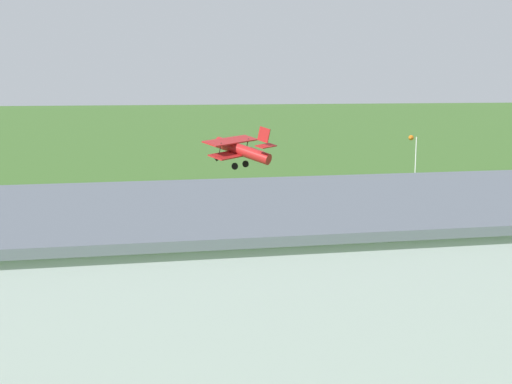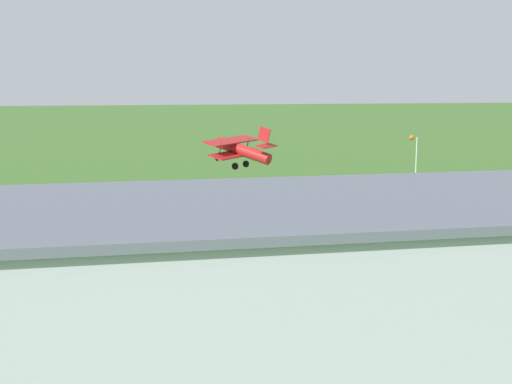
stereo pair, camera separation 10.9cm
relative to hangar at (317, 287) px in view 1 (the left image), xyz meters
name	(u,v)px [view 1 (the left image)]	position (x,y,z in m)	size (l,w,h in m)	color
ground_plane	(266,200)	(-4.22, -40.22, -3.81)	(400.00, 400.00, 0.00)	#3D6628
hangar	(317,287)	(0.00, 0.00, 0.00)	(35.54, 14.11, 7.61)	#B7BCC6
biplane	(240,150)	(-1.13, -36.75, 1.70)	(7.05, 7.10, 4.05)	#B21E1E
person_watching_takeoff	(509,266)	(-15.13, -11.89, -3.04)	(0.53, 0.53, 1.55)	navy
person_by_parked_cars	(102,258)	(10.27, -17.10, -2.95)	(0.50, 0.50, 1.72)	orange
windsock	(411,141)	(-22.44, -48.82, 0.99)	(1.31, 1.43, 5.46)	silver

